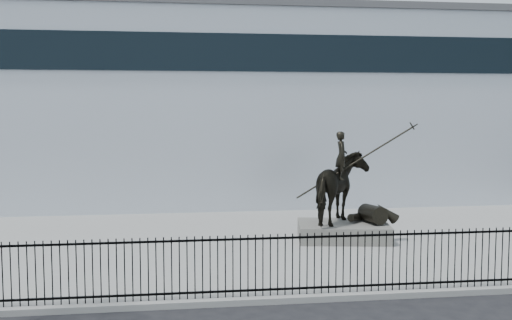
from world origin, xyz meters
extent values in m
plane|color=black|center=(0.00, 0.00, 0.00)|extent=(120.00, 120.00, 0.00)
cube|color=gray|center=(0.00, 7.00, 0.07)|extent=(30.00, 12.00, 0.15)
cube|color=silver|center=(0.00, 20.00, 4.50)|extent=(44.00, 14.00, 9.00)
cube|color=black|center=(0.00, 1.25, 0.30)|extent=(22.00, 0.05, 0.05)
cube|color=black|center=(0.00, 1.25, 1.55)|extent=(22.00, 0.05, 0.05)
cube|color=black|center=(0.00, 1.25, 0.90)|extent=(22.00, 0.03, 1.50)
cube|color=#595751|center=(3.08, 6.97, 0.43)|extent=(3.34, 2.55, 0.57)
imported|color=black|center=(3.08, 6.97, 1.93)|extent=(2.42, 2.70, 2.42)
imported|color=black|center=(2.99, 6.99, 3.04)|extent=(0.48, 0.65, 1.64)
cylinder|color=black|center=(3.41, 6.92, 2.79)|extent=(3.85, 0.69, 2.46)
camera|label=1|loc=(-2.65, -12.61, 4.64)|focal=42.00mm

